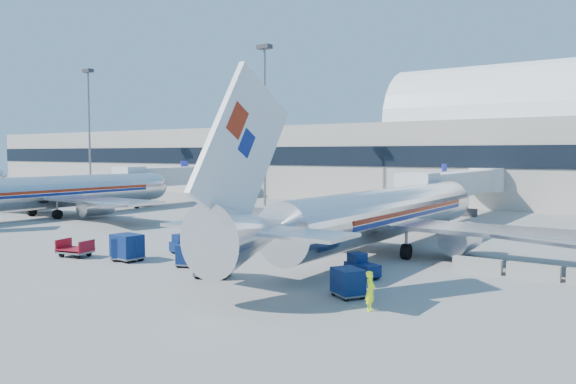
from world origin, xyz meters
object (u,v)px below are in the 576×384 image
Objects in this scene: mast_far_west at (89,113)px; cart_train_c at (127,248)px; cart_open_red at (76,251)px; ramp_worker at (370,291)px; jetbridge_mid at (195,176)px; tug_left at (184,244)px; airliner_mid at (52,192)px; cart_train_b at (127,247)px; cart_train_a at (190,255)px; mast_west at (265,101)px; barrier_near at (477,265)px; jetbridge_near at (460,184)px; tug_lead at (198,250)px; barrier_mid at (533,271)px; cart_solo_near at (213,261)px; cart_solo_far at (348,282)px; tug_right at (362,267)px; airliner_main at (379,215)px.

cart_train_c is (56.81, -38.07, -13.93)m from mast_far_west.
ramp_worker reaches higher than cart_open_red.
cart_open_red is (26.98, -40.06, -3.49)m from jetbridge_mid.
tug_left is 4.61m from cart_train_c.
airliner_mid reaches higher than cart_train_b.
tug_left is at bearing 62.05° from ramp_worker.
tug_left is 1.25× the size of ramp_worker.
mast_west is at bearing 97.34° from cart_train_a.
cart_train_c is at bearing -154.58° from barrier_near.
jetbridge_near is 36.63m from tug_lead.
tug_lead is 16.34m from ramp_worker.
barrier_mid is at bearing 1.86° from cart_train_a.
cart_solo_near is 8.95m from cart_solo_far.
jetbridge_mid reaches higher than cart_open_red.
mast_far_west is at bearing -179.32° from jetbridge_near.
cart_solo_near is 1.20× the size of cart_solo_far.
jetbridge_mid is 58.33m from tug_right.
barrier_near is 23.47m from cart_train_c.
cart_open_red is (-12.75, -0.67, -0.54)m from cart_solo_near.
tug_right is at bearing -147.62° from barrier_mid.
tug_right reaches higher than barrier_near.
cart_train_a is at bearing -59.39° from mast_west.
airliner_main is 17.98× the size of cart_train_a.
cart_train_c is (-15.87, -4.61, 0.21)m from tug_right.
cart_solo_far is (1.57, -4.58, 0.15)m from tug_right.
mast_far_west is at bearing 131.82° from cart_open_red.
tug_right is at bearing -13.98° from cart_train_c.
tug_lead is at bearing -161.23° from barrier_mid.
barrier_mid is at bearing -12.50° from airliner_main.
mast_west is 43.02m from tug_lead.
ramp_worker is at bearing -27.43° from mast_far_west.
tug_right is at bearing -79.32° from tug_left.
tug_right is 14.83m from tug_left.
cart_train_b is at bearing -105.45° from jetbridge_near.
tug_left is at bearing -15.16° from airliner_mid.
airliner_main is at bearing -84.78° from jetbridge_near.
cart_train_c is (16.81, -38.07, -13.93)m from mast_west.
airliner_main is 14.04m from cart_solo_near.
airliner_mid is 1.65× the size of mast_west.
tug_right is (44.68, -7.97, -2.27)m from airliner_mid.
mast_west is (-30.00, 25.49, 11.87)m from airliner_main.
cart_train_a is (33.94, -11.59, -2.13)m from airliner_mid.
mast_far_west reaches higher than ramp_worker.
jetbridge_near is at bearing 1.68° from mast_west.
jetbridge_mid reaches higher than cart_solo_near.
cart_train_c is 8.54m from cart_solo_near.
tug_lead is at bearing -45.62° from jetbridge_mid.
mast_far_west is 9.86× the size of cart_train_c.
tug_right is at bearing -24.72° from mast_far_west.
tug_left is at bearing -30.14° from mast_far_west.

